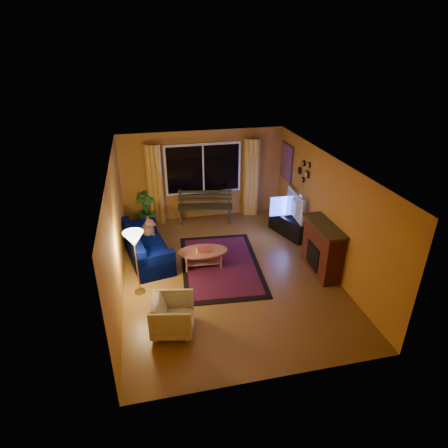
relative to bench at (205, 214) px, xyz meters
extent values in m
cube|color=brown|center=(0.03, -2.62, -0.24)|extent=(4.50, 6.00, 0.02)
cube|color=white|center=(0.03, -2.62, 2.28)|extent=(4.50, 6.00, 0.02)
cube|color=#BF7D2D|center=(0.03, 0.39, 1.02)|extent=(4.50, 0.02, 2.50)
cube|color=#BF7D2D|center=(-2.23, -2.62, 1.02)|extent=(0.02, 6.00, 2.50)
cube|color=#BF7D2D|center=(2.29, -2.62, 1.02)|extent=(0.02, 6.00, 2.50)
cube|color=black|center=(0.03, 0.33, 1.22)|extent=(2.00, 0.02, 1.30)
cylinder|color=#BF8C3F|center=(0.03, 0.28, 2.02)|extent=(3.20, 0.03, 0.03)
cylinder|color=gold|center=(-1.32, 0.26, 0.89)|extent=(0.36, 0.36, 2.24)
cylinder|color=gold|center=(1.38, 0.26, 0.89)|extent=(0.36, 0.36, 2.24)
cube|color=#2F2917|center=(0.00, 0.00, 0.00)|extent=(1.57, 0.70, 0.46)
imported|color=#235B1E|center=(-1.61, 0.13, 0.25)|extent=(0.61, 0.61, 0.95)
cube|color=#000637|center=(-1.66, -1.69, 0.16)|extent=(1.17, 2.02, 0.77)
imported|color=beige|center=(-1.32, -4.23, 0.14)|extent=(0.79, 0.83, 0.74)
cylinder|color=#BF8C3F|center=(-1.88, -2.95, 0.46)|extent=(0.23, 0.23, 1.38)
cube|color=maroon|center=(-0.05, -2.32, -0.22)|extent=(1.97, 2.91, 0.02)
cylinder|color=#B56B54|center=(-0.45, -2.27, -0.02)|extent=(1.19, 1.19, 0.41)
cube|color=black|center=(2.03, -1.23, 0.03)|extent=(0.79, 1.29, 0.51)
imported|color=black|center=(2.03, -1.23, 0.61)|extent=(0.20, 1.15, 0.66)
cube|color=maroon|center=(2.08, -3.02, 0.32)|extent=(0.40, 1.20, 1.10)
cube|color=#C8471D|center=(2.25, -0.17, 1.42)|extent=(0.04, 0.76, 0.96)
camera|label=1|loc=(-1.55, -9.44, 4.48)|focal=30.00mm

